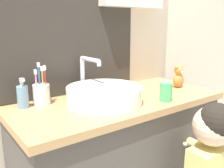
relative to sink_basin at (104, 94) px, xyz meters
name	(u,v)px	position (x,y,z in m)	size (l,w,h in m)	color
wall_back	(92,14)	(0.12, 0.29, 0.39)	(3.20, 0.18, 2.50)	beige
sink_basin	(104,94)	(0.00, 0.00, 0.00)	(0.37, 0.42, 0.21)	white
toothbrush_holder	(41,93)	(-0.25, 0.16, 0.01)	(0.08, 0.08, 0.20)	silver
soap_dispenser	(23,96)	(-0.34, 0.16, 0.01)	(0.05, 0.05, 0.14)	#6B93B2
teddy_bear	(178,77)	(0.55, -0.01, 0.02)	(0.07, 0.06, 0.14)	orange
drinking_cup	(166,92)	(0.27, -0.16, 0.00)	(0.06, 0.06, 0.10)	#4CC670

